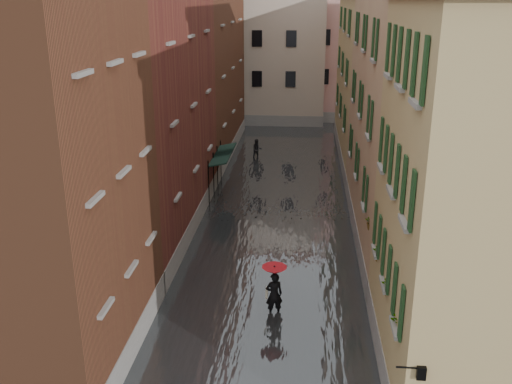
% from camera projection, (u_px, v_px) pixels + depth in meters
% --- Properties ---
extents(ground, '(120.00, 120.00, 0.00)m').
position_uv_depth(ground, '(260.00, 332.00, 20.66)').
color(ground, '#4F4F51').
rests_on(ground, ground).
extents(floodwater, '(10.00, 60.00, 0.20)m').
position_uv_depth(floodwater, '(278.00, 205.00, 32.87)').
color(floodwater, '#43474A').
rests_on(floodwater, ground).
extents(building_left_near, '(6.00, 8.00, 13.00)m').
position_uv_depth(building_left_near, '(25.00, 172.00, 17.23)').
color(building_left_near, brown).
rests_on(building_left_near, ground).
extents(building_left_mid, '(6.00, 14.00, 12.50)m').
position_uv_depth(building_left_mid, '(132.00, 111.00, 27.67)').
color(building_left_mid, brown).
rests_on(building_left_mid, ground).
extents(building_left_far, '(6.00, 16.00, 14.00)m').
position_uv_depth(building_left_far, '(191.00, 61.00, 41.55)').
color(building_left_far, brown).
rests_on(building_left_far, ground).
extents(building_right_near, '(6.00, 8.00, 11.50)m').
position_uv_depth(building_right_near, '(498.00, 209.00, 16.32)').
color(building_right_near, tan).
rests_on(building_right_near, ground).
extents(building_right_mid, '(6.00, 14.00, 13.00)m').
position_uv_depth(building_right_mid, '(426.00, 110.00, 26.43)').
color(building_right_mid, tan).
rests_on(building_right_mid, ground).
extents(building_right_far, '(6.00, 16.00, 11.50)m').
position_uv_depth(building_right_far, '(385.00, 81.00, 40.80)').
color(building_right_far, tan).
rests_on(building_right_far, ground).
extents(building_end_cream, '(12.00, 9.00, 13.00)m').
position_uv_depth(building_end_cream, '(261.00, 51.00, 54.57)').
color(building_end_cream, '#C3B09B').
rests_on(building_end_cream, ground).
extents(building_end_pink, '(10.00, 9.00, 12.00)m').
position_uv_depth(building_end_pink, '(354.00, 55.00, 55.87)').
color(building_end_pink, '#D09892').
rests_on(building_end_pink, ground).
extents(awning_near, '(1.09, 3.33, 2.80)m').
position_uv_depth(awning_near, '(221.00, 159.00, 33.50)').
color(awning_near, black).
rests_on(awning_near, ground).
extents(awning_far, '(1.09, 3.02, 2.80)m').
position_uv_depth(awning_far, '(224.00, 152.00, 35.00)').
color(awning_far, black).
rests_on(awning_far, ground).
extents(wall_lantern, '(0.71, 0.22, 0.35)m').
position_uv_depth(wall_lantern, '(420.00, 372.00, 13.67)').
color(wall_lantern, black).
rests_on(wall_lantern, ground).
extents(window_planters, '(0.59, 8.05, 0.84)m').
position_uv_depth(window_planters, '(385.00, 258.00, 18.45)').
color(window_planters, brown).
rests_on(window_planters, ground).
extents(pedestrian_main, '(0.96, 0.96, 2.06)m').
position_uv_depth(pedestrian_main, '(274.00, 287.00, 21.31)').
color(pedestrian_main, black).
rests_on(pedestrian_main, ground).
extents(pedestrian_far, '(0.90, 0.79, 1.54)m').
position_uv_depth(pedestrian_far, '(257.00, 150.00, 42.10)').
color(pedestrian_far, black).
rests_on(pedestrian_far, ground).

